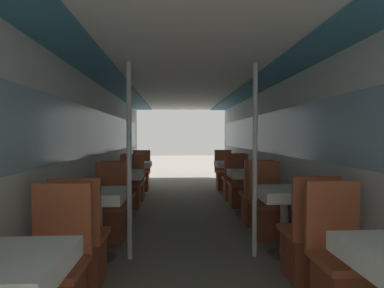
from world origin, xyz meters
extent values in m
cube|color=silver|center=(-1.40, 3.57, 1.07)|extent=(0.05, 9.93, 2.15)
cube|color=#8CB2C6|center=(-1.39, 3.57, 1.40)|extent=(0.03, 9.14, 0.68)
cube|color=silver|center=(1.40, 3.57, 1.07)|extent=(0.05, 9.93, 2.15)
cube|color=#8CB2C6|center=(1.39, 3.57, 1.40)|extent=(0.03, 9.14, 0.68)
cube|color=white|center=(0.00, 3.57, 2.20)|extent=(2.81, 9.93, 0.04)
cube|color=teal|center=(-1.15, 3.57, 2.16)|extent=(0.50, 9.54, 0.03)
cube|color=teal|center=(1.15, 3.57, 2.16)|extent=(0.50, 9.54, 0.03)
cube|color=#93704C|center=(-1.03, 0.62, 0.74)|extent=(0.54, 0.54, 0.02)
cube|color=white|center=(-1.03, 0.62, 0.70)|extent=(0.58, 0.58, 0.11)
cube|color=#B25633|center=(-1.03, 1.19, 0.44)|extent=(0.43, 0.43, 0.05)
cube|color=#B25633|center=(-1.03, 1.38, 0.73)|extent=(0.43, 0.04, 0.52)
cylinder|color=#4C4C51|center=(-1.03, 2.40, 0.01)|extent=(0.38, 0.38, 0.01)
cylinder|color=#B7B7BC|center=(-1.03, 2.40, 0.37)|extent=(0.09, 0.09, 0.72)
cube|color=#93704C|center=(-1.03, 2.40, 0.74)|extent=(0.54, 0.54, 0.02)
cube|color=white|center=(-1.03, 2.40, 0.70)|extent=(0.58, 0.58, 0.11)
cube|color=brown|center=(-1.03, 1.84, 0.21)|extent=(0.36, 0.36, 0.42)
cube|color=#B25633|center=(-1.03, 1.84, 0.44)|extent=(0.43, 0.43, 0.05)
cube|color=#B25633|center=(-1.03, 1.64, 0.73)|extent=(0.43, 0.04, 0.52)
cube|color=brown|center=(-1.03, 2.97, 0.21)|extent=(0.36, 0.36, 0.42)
cube|color=#B25633|center=(-1.03, 2.97, 0.44)|extent=(0.43, 0.43, 0.05)
cube|color=#B25633|center=(-1.03, 3.16, 0.73)|extent=(0.43, 0.04, 0.52)
cylinder|color=silver|center=(-0.69, 2.40, 1.07)|extent=(0.05, 0.05, 2.15)
cylinder|color=#4C4C51|center=(-1.03, 4.18, 0.01)|extent=(0.38, 0.38, 0.01)
cylinder|color=#B7B7BC|center=(-1.03, 4.18, 0.37)|extent=(0.09, 0.09, 0.72)
cube|color=#93704C|center=(-1.03, 4.18, 0.74)|extent=(0.54, 0.54, 0.02)
cube|color=white|center=(-1.03, 4.18, 0.70)|extent=(0.58, 0.58, 0.11)
cube|color=brown|center=(-1.03, 3.61, 0.21)|extent=(0.36, 0.36, 0.42)
cube|color=#B25633|center=(-1.03, 3.61, 0.44)|extent=(0.43, 0.43, 0.05)
cube|color=#B25633|center=(-1.03, 3.42, 0.73)|extent=(0.43, 0.04, 0.52)
cube|color=brown|center=(-1.03, 4.74, 0.21)|extent=(0.36, 0.36, 0.42)
cube|color=#B25633|center=(-1.03, 4.74, 0.44)|extent=(0.43, 0.43, 0.05)
cube|color=#B25633|center=(-1.03, 4.94, 0.73)|extent=(0.43, 0.04, 0.52)
cylinder|color=#4C4C51|center=(-1.03, 5.96, 0.01)|extent=(0.38, 0.38, 0.01)
cylinder|color=#B7B7BC|center=(-1.03, 5.96, 0.37)|extent=(0.09, 0.09, 0.72)
cube|color=#93704C|center=(-1.03, 5.96, 0.74)|extent=(0.54, 0.54, 0.02)
cube|color=white|center=(-1.03, 5.96, 0.70)|extent=(0.58, 0.58, 0.11)
cube|color=brown|center=(-1.03, 5.39, 0.21)|extent=(0.36, 0.36, 0.42)
cube|color=#B25633|center=(-1.03, 5.39, 0.44)|extent=(0.43, 0.43, 0.05)
cube|color=#B25633|center=(-1.03, 5.20, 0.73)|extent=(0.43, 0.04, 0.52)
cube|color=brown|center=(-1.03, 6.52, 0.21)|extent=(0.36, 0.36, 0.42)
cube|color=#B25633|center=(-1.03, 6.52, 0.44)|extent=(0.43, 0.43, 0.05)
cube|color=#B25633|center=(-1.03, 6.71, 0.73)|extent=(0.43, 0.04, 0.52)
cube|color=#B25633|center=(1.03, 1.19, 0.44)|extent=(0.43, 0.43, 0.05)
cube|color=#B25633|center=(1.03, 1.38, 0.73)|extent=(0.43, 0.04, 0.52)
cylinder|color=#4C4C51|center=(1.03, 2.40, 0.01)|extent=(0.38, 0.38, 0.01)
cylinder|color=#B7B7BC|center=(1.03, 2.40, 0.37)|extent=(0.09, 0.09, 0.72)
cube|color=#93704C|center=(1.03, 2.40, 0.74)|extent=(0.54, 0.54, 0.02)
cube|color=white|center=(1.03, 2.40, 0.70)|extent=(0.58, 0.58, 0.11)
cube|color=brown|center=(1.03, 1.84, 0.21)|extent=(0.36, 0.36, 0.42)
cube|color=#B25633|center=(1.03, 1.84, 0.44)|extent=(0.43, 0.43, 0.05)
cube|color=#B25633|center=(1.03, 1.64, 0.73)|extent=(0.43, 0.04, 0.52)
cube|color=brown|center=(1.03, 2.97, 0.21)|extent=(0.36, 0.36, 0.42)
cube|color=#B25633|center=(1.03, 2.97, 0.44)|extent=(0.43, 0.43, 0.05)
cube|color=#B25633|center=(1.03, 3.16, 0.73)|extent=(0.43, 0.04, 0.52)
cylinder|color=silver|center=(0.69, 2.40, 1.07)|extent=(0.05, 0.05, 2.15)
cylinder|color=#4C4C51|center=(1.03, 4.18, 0.01)|extent=(0.38, 0.38, 0.01)
cylinder|color=#B7B7BC|center=(1.03, 4.18, 0.37)|extent=(0.09, 0.09, 0.72)
cube|color=#93704C|center=(1.03, 4.18, 0.74)|extent=(0.54, 0.54, 0.02)
cube|color=white|center=(1.03, 4.18, 0.70)|extent=(0.58, 0.58, 0.11)
cube|color=brown|center=(1.03, 3.61, 0.21)|extent=(0.36, 0.36, 0.42)
cube|color=#B25633|center=(1.03, 3.61, 0.44)|extent=(0.43, 0.43, 0.05)
cube|color=#B25633|center=(1.03, 3.42, 0.73)|extent=(0.43, 0.04, 0.52)
cube|color=brown|center=(1.03, 4.74, 0.21)|extent=(0.36, 0.36, 0.42)
cube|color=#B25633|center=(1.03, 4.74, 0.44)|extent=(0.43, 0.43, 0.05)
cube|color=#B25633|center=(1.03, 4.94, 0.73)|extent=(0.43, 0.04, 0.52)
cylinder|color=#4C4C51|center=(1.03, 5.96, 0.01)|extent=(0.38, 0.38, 0.01)
cylinder|color=#B7B7BC|center=(1.03, 5.96, 0.37)|extent=(0.09, 0.09, 0.72)
cube|color=#93704C|center=(1.03, 5.96, 0.74)|extent=(0.54, 0.54, 0.02)
cube|color=white|center=(1.03, 5.96, 0.70)|extent=(0.58, 0.58, 0.11)
cube|color=brown|center=(1.03, 5.39, 0.21)|extent=(0.36, 0.36, 0.42)
cube|color=#B25633|center=(1.03, 5.39, 0.44)|extent=(0.43, 0.43, 0.05)
cube|color=#B25633|center=(1.03, 5.20, 0.73)|extent=(0.43, 0.04, 0.52)
cube|color=brown|center=(1.03, 6.52, 0.21)|extent=(0.36, 0.36, 0.42)
cube|color=#B25633|center=(1.03, 6.52, 0.44)|extent=(0.43, 0.43, 0.05)
cube|color=#B25633|center=(1.03, 6.71, 0.73)|extent=(0.43, 0.04, 0.52)
camera|label=1|loc=(-0.20, -0.87, 1.34)|focal=28.00mm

